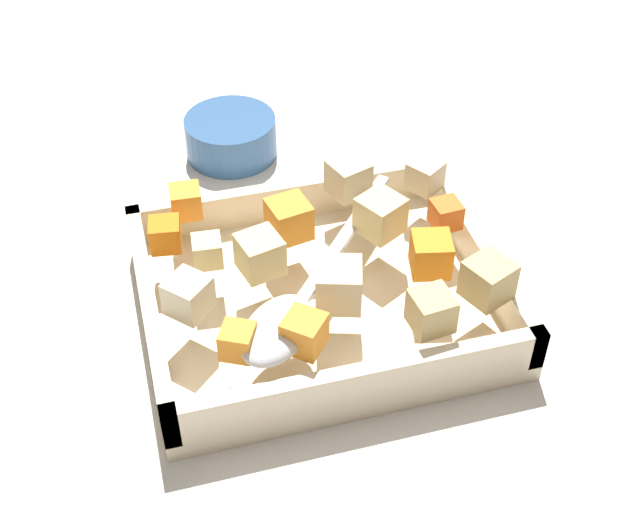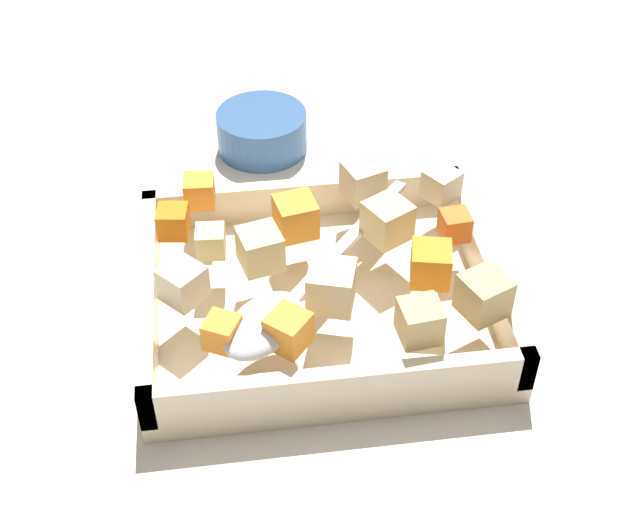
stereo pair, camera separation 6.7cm
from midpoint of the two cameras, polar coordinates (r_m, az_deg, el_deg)
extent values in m
plane|color=beige|center=(0.71, 1.89, -3.34)|extent=(4.00, 4.00, 0.00)
cube|color=beige|center=(0.70, 2.72, -3.30)|extent=(0.28, 0.23, 0.01)
cube|color=beige|center=(0.61, 4.54, -8.91)|extent=(0.28, 0.01, 0.03)
cube|color=beige|center=(0.77, 1.40, 3.80)|extent=(0.28, 0.01, 0.03)
cube|color=beige|center=(0.68, -8.58, -2.85)|extent=(0.01, 0.23, 0.03)
cube|color=beige|center=(0.72, 13.52, -0.80)|extent=(0.01, 0.23, 0.03)
cube|color=orange|center=(0.70, 1.11, 2.52)|extent=(0.04, 0.04, 0.03)
cube|color=orange|center=(0.61, 1.03, -5.13)|extent=(0.04, 0.04, 0.03)
cube|color=orange|center=(0.70, -7.09, 2.17)|extent=(0.03, 0.03, 0.02)
cube|color=orange|center=(0.66, 10.26, -0.67)|extent=(0.04, 0.04, 0.03)
cube|color=orange|center=(0.61, -3.43, -5.25)|extent=(0.03, 0.03, 0.02)
cube|color=orange|center=(0.73, -5.46, 4.23)|extent=(0.03, 0.03, 0.03)
cube|color=orange|center=(0.71, 11.65, 1.91)|extent=(0.02, 0.02, 0.02)
cube|color=tan|center=(0.62, 9.75, -4.45)|extent=(0.03, 0.03, 0.03)
cube|color=beige|center=(0.74, 5.48, 4.93)|extent=(0.04, 0.04, 0.03)
cube|color=beige|center=(0.64, -6.21, -1.96)|extent=(0.04, 0.04, 0.03)
cube|color=beige|center=(0.63, 3.79, -2.17)|extent=(0.04, 0.04, 0.03)
cube|color=tan|center=(0.65, 13.80, -2.69)|extent=(0.04, 0.04, 0.03)
cube|color=#E0CC89|center=(0.68, -4.54, 0.87)|extent=(0.02, 0.02, 0.02)
cube|color=beige|center=(0.75, 10.65, 4.61)|extent=(0.04, 0.04, 0.03)
cube|color=#E0CC89|center=(0.66, -1.10, 0.08)|extent=(0.04, 0.04, 0.03)
cube|color=#E0CC89|center=(0.70, 7.26, 2.25)|extent=(0.04, 0.04, 0.03)
ellipsoid|color=silver|center=(0.61, -0.72, -4.77)|extent=(0.08, 0.09, 0.02)
cube|color=silver|center=(0.70, 4.79, 1.07)|extent=(0.12, 0.14, 0.01)
cylinder|color=#33598C|center=(0.88, -1.70, 8.24)|extent=(0.09, 0.09, 0.04)
camera|label=1|loc=(0.03, -87.13, 2.55)|focal=48.04mm
camera|label=2|loc=(0.03, 92.87, -2.55)|focal=48.04mm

